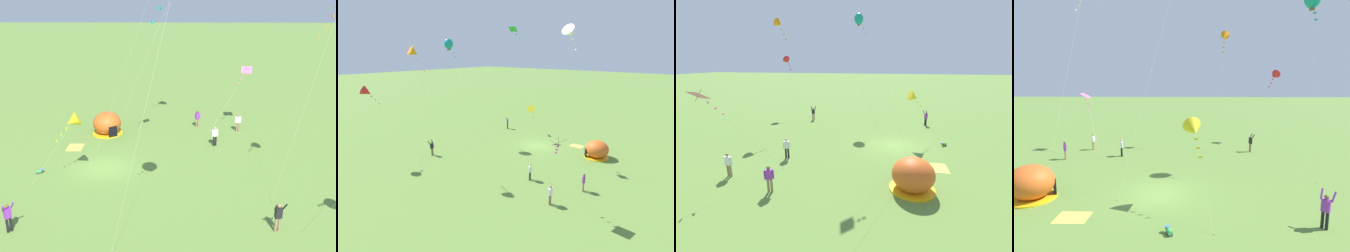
# 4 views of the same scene
# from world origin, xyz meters

# --- Properties ---
(ground_plane) EXTENTS (300.00, 300.00, 0.00)m
(ground_plane) POSITION_xyz_m (0.00, 0.00, 0.00)
(ground_plane) COLOR olive
(popup_tent) EXTENTS (2.81, 2.81, 2.10)m
(popup_tent) POSITION_xyz_m (-7.67, -1.03, 1.00)
(popup_tent) COLOR #D8591E
(popup_tent) RESTS_ON ground
(picnic_blanket) EXTENTS (1.73, 1.34, 0.01)m
(picnic_blanket) POSITION_xyz_m (-4.17, -3.26, 0.01)
(picnic_blanket) COLOR gold
(picnic_blanket) RESTS_ON ground
(toddler_crawling) EXTENTS (0.40, 0.55, 0.32)m
(toddler_crawling) POSITION_xyz_m (0.98, -4.60, 0.18)
(toddler_crawling) COLOR green
(toddler_crawling) RESTS_ON ground
(person_strolling) EXTENTS (0.37, 0.55, 1.72)m
(person_strolling) POSITION_xyz_m (-9.77, 7.52, 0.96)
(person_strolling) COLOR #8C7251
(person_strolling) RESTS_ON ground
(person_watching_sky) EXTENTS (0.71, 0.70, 1.89)m
(person_watching_sky) POSITION_xyz_m (8.39, -3.84, 1.00)
(person_watching_sky) COLOR black
(person_watching_sky) RESTS_ON ground
(person_arms_raised) EXTENTS (0.54, 0.68, 1.89)m
(person_arms_raised) POSITION_xyz_m (8.10, 11.05, 1.00)
(person_arms_raised) COLOR #8C7251
(person_arms_raised) RESTS_ON ground
(person_near_tent) EXTENTS (0.26, 0.59, 1.72)m
(person_near_tent) POSITION_xyz_m (-8.56, 11.32, 0.96)
(person_near_tent) COLOR #8C7251
(person_near_tent) RESTS_ON ground
(person_with_toddler) EXTENTS (0.38, 0.54, 1.72)m
(person_with_toddler) POSITION_xyz_m (-4.81, 8.78, 0.96)
(person_with_toddler) COLOR black
(person_with_toddler) RESTS_ON ground
(kite_orange) EXTENTS (1.33, 3.14, 12.75)m
(kite_orange) POSITION_xyz_m (5.50, 13.94, 12.12)
(kite_orange) COLOR silver
(kite_orange) RESTS_ON ground
(kite_teal) EXTENTS (1.17, 3.83, 13.93)m
(kite_teal) POSITION_xyz_m (10.98, 5.33, 13.23)
(kite_teal) COLOR silver
(kite_teal) RESTS_ON ground
(kite_red) EXTENTS (4.50, 4.63, 8.70)m
(kite_red) POSITION_xyz_m (11.77, 16.20, 8.00)
(kite_red) COLOR silver
(kite_red) RESTS_ON ground
(kite_green) EXTENTS (3.75, 6.07, 14.90)m
(kite_green) POSITION_xyz_m (0.68, 4.18, 14.03)
(kite_green) COLOR silver
(kite_green) RESTS_ON ground
(kite_pink) EXTENTS (3.24, 4.35, 6.18)m
(kite_pink) POSITION_xyz_m (-9.29, 11.84, 5.59)
(kite_pink) COLOR silver
(kite_pink) RESTS_ON ground
(kite_white) EXTENTS (1.45, 6.76, 14.60)m
(kite_white) POSITION_xyz_m (-6.58, 5.59, 13.84)
(kite_white) COLOR silver
(kite_white) RESTS_ON ground
(kite_yellow) EXTENTS (1.64, 3.78, 5.10)m
(kite_yellow) POSITION_xyz_m (2.12, -1.56, 4.44)
(kite_yellow) COLOR silver
(kite_yellow) RESTS_ON ground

